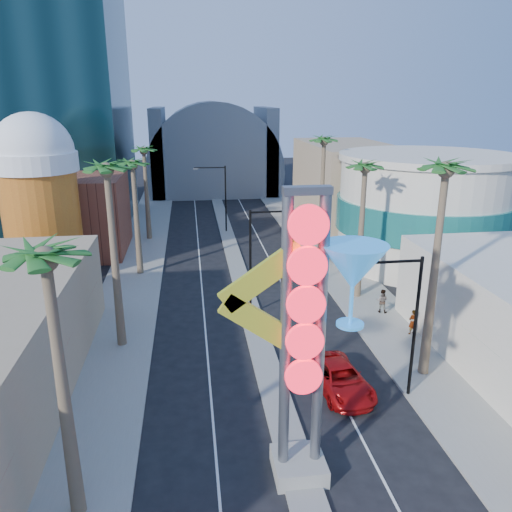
% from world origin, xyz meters
% --- Properties ---
extents(sidewalk_west, '(5.00, 100.00, 0.15)m').
position_xyz_m(sidewalk_west, '(-9.50, 35.00, 0.07)').
color(sidewalk_west, gray).
rests_on(sidewalk_west, ground).
extents(sidewalk_east, '(5.00, 100.00, 0.15)m').
position_xyz_m(sidewalk_east, '(9.50, 35.00, 0.07)').
color(sidewalk_east, gray).
rests_on(sidewalk_east, ground).
extents(median, '(1.60, 84.00, 0.15)m').
position_xyz_m(median, '(0.00, 38.00, 0.07)').
color(median, gray).
rests_on(median, ground).
extents(hotel_tower, '(20.00, 20.00, 50.00)m').
position_xyz_m(hotel_tower, '(-22.00, 52.00, 25.00)').
color(hotel_tower, black).
rests_on(hotel_tower, ground).
extents(brick_filler_west, '(10.00, 10.00, 8.00)m').
position_xyz_m(brick_filler_west, '(-16.00, 38.00, 4.00)').
color(brick_filler_west, brown).
rests_on(brick_filler_west, ground).
extents(filler_east, '(10.00, 20.00, 10.00)m').
position_xyz_m(filler_east, '(16.00, 48.00, 5.00)').
color(filler_east, tan).
rests_on(filler_east, ground).
extents(beer_mug, '(7.00, 7.00, 14.50)m').
position_xyz_m(beer_mug, '(-17.00, 30.00, 7.84)').
color(beer_mug, '#B44718').
rests_on(beer_mug, ground).
extents(turquoise_building, '(16.60, 16.60, 10.60)m').
position_xyz_m(turquoise_building, '(18.00, 30.00, 5.25)').
color(turquoise_building, beige).
rests_on(turquoise_building, ground).
extents(canopy, '(22.00, 16.00, 22.00)m').
position_xyz_m(canopy, '(0.00, 72.00, 4.31)').
color(canopy, slate).
rests_on(canopy, ground).
extents(neon_sign, '(6.53, 2.60, 12.55)m').
position_xyz_m(neon_sign, '(0.82, 2.96, 7.31)').
color(neon_sign, gray).
rests_on(neon_sign, ground).
extents(streetlight_0, '(3.79, 0.25, 8.00)m').
position_xyz_m(streetlight_0, '(0.55, 20.00, 4.88)').
color(streetlight_0, black).
rests_on(streetlight_0, ground).
extents(streetlight_1, '(3.79, 0.25, 8.00)m').
position_xyz_m(streetlight_1, '(-0.55, 44.00, 4.88)').
color(streetlight_1, black).
rests_on(streetlight_1, ground).
extents(streetlight_2, '(3.45, 0.25, 8.00)m').
position_xyz_m(streetlight_2, '(6.72, 8.00, 4.83)').
color(streetlight_2, black).
rests_on(streetlight_2, ground).
extents(palm_0, '(2.40, 2.40, 11.70)m').
position_xyz_m(palm_0, '(-9.00, 2.00, 9.93)').
color(palm_0, brown).
rests_on(palm_0, ground).
extents(palm_1, '(2.40, 2.40, 12.70)m').
position_xyz_m(palm_1, '(-9.00, 16.00, 10.82)').
color(palm_1, brown).
rests_on(palm_1, ground).
extents(palm_2, '(2.40, 2.40, 11.20)m').
position_xyz_m(palm_2, '(-9.00, 30.00, 9.48)').
color(palm_2, brown).
rests_on(palm_2, ground).
extents(palm_3, '(2.40, 2.40, 11.20)m').
position_xyz_m(palm_3, '(-9.00, 42.00, 9.48)').
color(palm_3, brown).
rests_on(palm_3, ground).
extents(palm_5, '(2.40, 2.40, 13.20)m').
position_xyz_m(palm_5, '(9.00, 10.00, 11.27)').
color(palm_5, brown).
rests_on(palm_5, ground).
extents(palm_6, '(2.40, 2.40, 11.70)m').
position_xyz_m(palm_6, '(9.00, 22.00, 9.93)').
color(palm_6, brown).
rests_on(palm_6, ground).
extents(palm_7, '(2.40, 2.40, 12.70)m').
position_xyz_m(palm_7, '(9.00, 34.00, 10.82)').
color(palm_7, brown).
rests_on(palm_7, ground).
extents(red_pickup, '(3.11, 5.69, 1.51)m').
position_xyz_m(red_pickup, '(3.63, 9.00, 0.76)').
color(red_pickup, '#B80E0F').
rests_on(red_pickup, ground).
extents(pedestrian_a, '(0.74, 0.60, 1.76)m').
position_xyz_m(pedestrian_a, '(10.46, 14.84, 1.03)').
color(pedestrian_a, gray).
rests_on(pedestrian_a, sidewalk_east).
extents(pedestrian_b, '(1.10, 1.03, 1.81)m').
position_xyz_m(pedestrian_b, '(9.75, 18.60, 1.06)').
color(pedestrian_b, gray).
rests_on(pedestrian_b, sidewalk_east).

